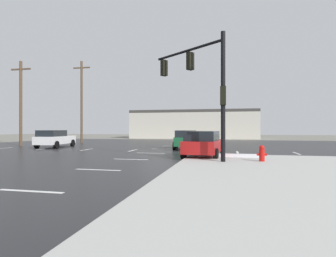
{
  "coord_description": "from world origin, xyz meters",
  "views": [
    {
      "loc": [
        5.27,
        -20.55,
        1.74
      ],
      "look_at": [
        -1.08,
        8.86,
        1.76
      ],
      "focal_mm": 29.33,
      "sensor_mm": 36.0,
      "label": 1
    }
  ],
  "objects_px": {
    "fire_hydrant": "(262,153)",
    "utility_pole_far": "(21,102)",
    "sedan_red": "(204,144)",
    "sedan_white": "(55,138)",
    "traffic_signal_mast": "(202,79)",
    "sedan_green": "(186,139)",
    "utility_pole_distant": "(82,100)"
  },
  "relations": [
    {
      "from": "fire_hydrant",
      "to": "utility_pole_far",
      "type": "distance_m",
      "value": 24.18
    },
    {
      "from": "sedan_red",
      "to": "sedan_white",
      "type": "relative_size",
      "value": 1.0
    },
    {
      "from": "traffic_signal_mast",
      "to": "sedan_red",
      "type": "distance_m",
      "value": 4.03
    },
    {
      "from": "sedan_green",
      "to": "utility_pole_far",
      "type": "xyz_separation_m",
      "value": [
        -16.8,
        0.78,
        3.6
      ]
    },
    {
      "from": "sedan_white",
      "to": "utility_pole_distant",
      "type": "height_order",
      "value": "utility_pole_distant"
    },
    {
      "from": "utility_pole_distant",
      "to": "sedan_red",
      "type": "bearing_deg",
      "value": -41.4
    },
    {
      "from": "traffic_signal_mast",
      "to": "utility_pole_far",
      "type": "bearing_deg",
      "value": 11.21
    },
    {
      "from": "traffic_signal_mast",
      "to": "utility_pole_far",
      "type": "height_order",
      "value": "utility_pole_far"
    },
    {
      "from": "traffic_signal_mast",
      "to": "fire_hydrant",
      "type": "xyz_separation_m",
      "value": [
        2.93,
        -0.3,
        -3.79
      ]
    },
    {
      "from": "fire_hydrant",
      "to": "sedan_white",
      "type": "distance_m",
      "value": 19.03
    },
    {
      "from": "sedan_red",
      "to": "sedan_white",
      "type": "bearing_deg",
      "value": 72.84
    },
    {
      "from": "traffic_signal_mast",
      "to": "utility_pole_distant",
      "type": "height_order",
      "value": "utility_pole_distant"
    },
    {
      "from": "sedan_green",
      "to": "utility_pole_far",
      "type": "relative_size",
      "value": 0.55
    },
    {
      "from": "traffic_signal_mast",
      "to": "sedan_red",
      "type": "bearing_deg",
      "value": -50.16
    },
    {
      "from": "utility_pole_far",
      "to": "utility_pole_distant",
      "type": "distance_m",
      "value": 7.52
    },
    {
      "from": "sedan_white",
      "to": "utility_pole_far",
      "type": "relative_size",
      "value": 0.55
    },
    {
      "from": "sedan_white",
      "to": "utility_pole_distant",
      "type": "bearing_deg",
      "value": 7.77
    },
    {
      "from": "sedan_white",
      "to": "utility_pole_far",
      "type": "xyz_separation_m",
      "value": [
        -4.72,
        1.31,
        3.6
      ]
    },
    {
      "from": "sedan_green",
      "to": "sedan_white",
      "type": "height_order",
      "value": "same"
    },
    {
      "from": "sedan_white",
      "to": "sedan_green",
      "type": "bearing_deg",
      "value": -93.38
    },
    {
      "from": "utility_pole_far",
      "to": "utility_pole_distant",
      "type": "relative_size",
      "value": 0.85
    },
    {
      "from": "fire_hydrant",
      "to": "sedan_white",
      "type": "relative_size",
      "value": 0.17
    },
    {
      "from": "traffic_signal_mast",
      "to": "sedan_green",
      "type": "relative_size",
      "value": 1.35
    },
    {
      "from": "traffic_signal_mast",
      "to": "utility_pole_far",
      "type": "xyz_separation_m",
      "value": [
        -18.93,
        9.28,
        0.13
      ]
    },
    {
      "from": "sedan_red",
      "to": "sedan_green",
      "type": "bearing_deg",
      "value": 23.11
    },
    {
      "from": "sedan_green",
      "to": "sedan_white",
      "type": "distance_m",
      "value": 12.09
    },
    {
      "from": "traffic_signal_mast",
      "to": "utility_pole_distant",
      "type": "bearing_deg",
      "value": -7.73
    },
    {
      "from": "traffic_signal_mast",
      "to": "sedan_red",
      "type": "relative_size",
      "value": 1.36
    },
    {
      "from": "sedan_green",
      "to": "utility_pole_far",
      "type": "distance_m",
      "value": 17.2
    },
    {
      "from": "sedan_green",
      "to": "fire_hydrant",
      "type": "bearing_deg",
      "value": -156.53
    },
    {
      "from": "fire_hydrant",
      "to": "sedan_red",
      "type": "bearing_deg",
      "value": 142.37
    },
    {
      "from": "sedan_green",
      "to": "sedan_red",
      "type": "bearing_deg",
      "value": -168.96
    }
  ]
}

